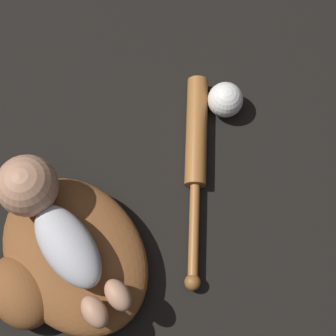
{
  "coord_description": "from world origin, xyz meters",
  "views": [
    {
      "loc": [
        -0.25,
        -0.03,
        1.15
      ],
      "look_at": [
        0.04,
        -0.29,
        0.07
      ],
      "focal_mm": 60.0,
      "sensor_mm": 36.0,
      "label": 1
    }
  ],
  "objects_px": {
    "baseball_bat": "(196,152)",
    "baseball": "(225,100)",
    "baseball_glove": "(66,261)",
    "baby_figure": "(49,218)"
  },
  "relations": [
    {
      "from": "baby_figure",
      "to": "baseball",
      "type": "xyz_separation_m",
      "value": [
        -0.01,
        -0.45,
        -0.1
      ]
    },
    {
      "from": "baby_figure",
      "to": "baseball",
      "type": "bearing_deg",
      "value": -91.64
    },
    {
      "from": "baseball_glove",
      "to": "baseball_bat",
      "type": "bearing_deg",
      "value": -89.37
    },
    {
      "from": "baseball_bat",
      "to": "baseball",
      "type": "distance_m",
      "value": 0.13
    },
    {
      "from": "baseball_bat",
      "to": "baseball",
      "type": "height_order",
      "value": "baseball"
    },
    {
      "from": "baby_figure",
      "to": "baseball_bat",
      "type": "distance_m",
      "value": 0.35
    },
    {
      "from": "baseball_glove",
      "to": "baby_figure",
      "type": "xyz_separation_m",
      "value": [
        0.06,
        -0.03,
        0.09
      ]
    },
    {
      "from": "baseball_glove",
      "to": "baseball",
      "type": "bearing_deg",
      "value": -84.48
    },
    {
      "from": "baby_figure",
      "to": "baseball",
      "type": "height_order",
      "value": "baby_figure"
    },
    {
      "from": "baby_figure",
      "to": "baseball_glove",
      "type": "bearing_deg",
      "value": 155.22
    }
  ]
}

